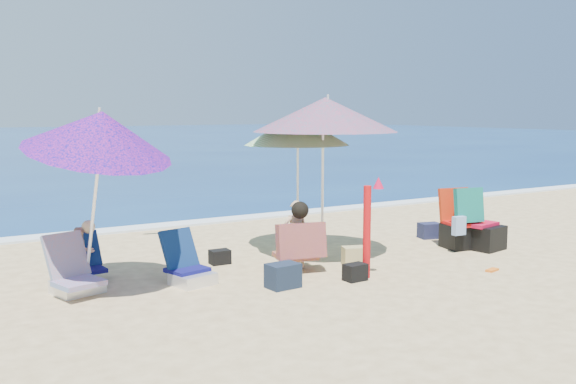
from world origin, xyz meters
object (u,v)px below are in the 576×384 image
camp_chair_left (483,232)px  camp_chair_right (461,226)px  person_center (298,237)px  chair_navy (188,270)px  chair_rainbow (75,278)px  furled_umbrella (369,222)px  umbrella_blue (100,132)px  umbrella_turquoise (325,115)px  umbrella_striped (297,130)px  person_left (82,254)px

camp_chair_left → camp_chair_right: (-0.26, 0.21, 0.08)m
person_center → camp_chair_left: bearing=-5.4°
chair_navy → camp_chair_right: camp_chair_right is taller
chair_rainbow → furled_umbrella: bearing=-19.4°
person_center → umbrella_blue: bearing=175.2°
umbrella_turquoise → umbrella_striped: bearing=96.0°
person_left → chair_navy: bearing=-35.9°
umbrella_turquoise → person_left: 3.90m
furled_umbrella → chair_rainbow: 3.78m
umbrella_turquoise → umbrella_blue: size_ratio=1.03×
furled_umbrella → person_center: bearing=127.7°
umbrella_turquoise → furled_umbrella: size_ratio=1.81×
umbrella_blue → camp_chair_left: 6.16m
umbrella_striped → person_left: bearing=-178.6°
person_left → person_center: bearing=-20.7°
camp_chair_right → person_center: camp_chair_right is taller
umbrella_striped → chair_navy: umbrella_striped is taller
chair_navy → person_left: size_ratio=0.95×
chair_navy → person_left: (-1.14, 0.82, 0.18)m
camp_chair_right → person_left: size_ratio=1.27×
chair_navy → camp_chair_left: size_ratio=0.80×
furled_umbrella → person_left: furled_umbrella is taller
furled_umbrella → person_center: (-0.62, 0.80, -0.27)m
furled_umbrella → camp_chair_left: size_ratio=1.44×
chair_navy → chair_rainbow: (-1.37, 0.26, 0.01)m
umbrella_turquoise → chair_rainbow: size_ratio=2.88×
chair_navy → person_left: bearing=144.1°
umbrella_striped → camp_chair_left: size_ratio=2.31×
chair_rainbow → person_center: person_center is taller
umbrella_striped → chair_navy: (-2.20, -0.91, -1.74)m
chair_rainbow → person_left: 0.63m
umbrella_striped → furled_umbrella: size_ratio=1.61×
umbrella_striped → umbrella_blue: (-3.26, -0.88, 0.04)m
person_left → umbrella_turquoise: bearing=-9.9°
furled_umbrella → chair_navy: 2.44m
umbrella_blue → furled_umbrella: size_ratio=1.76×
umbrella_striped → person_center: size_ratio=2.22×
umbrella_blue → camp_chair_right: (5.65, -0.32, -1.60)m
umbrella_blue → camp_chair_left: (5.91, -0.53, -1.68)m
umbrella_turquoise → person_center: bearing=-150.1°
furled_umbrella → person_left: bearing=151.3°
chair_navy → person_center: bearing=-7.0°
umbrella_turquoise → camp_chair_right: bearing=-12.6°
umbrella_blue → camp_chair_left: umbrella_blue is taller
person_left → umbrella_striped: bearing=1.4°
umbrella_blue → chair_navy: size_ratio=3.17×
umbrella_blue → chair_rainbow: size_ratio=2.79×
furled_umbrella → person_left: (-3.30, 1.81, -0.39)m
person_center → person_left: size_ratio=1.24×
umbrella_turquoise → person_left: umbrella_turquoise is taller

